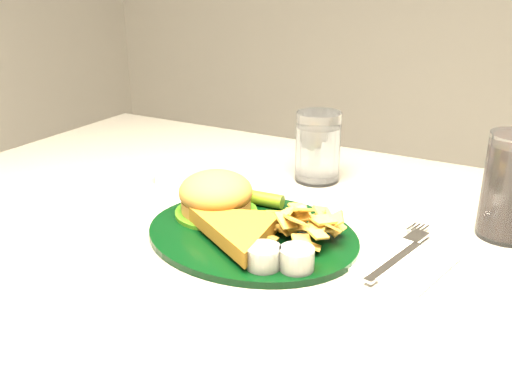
# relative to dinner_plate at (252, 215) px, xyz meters

# --- Properties ---
(dinner_plate) EXTENTS (0.31, 0.27, 0.06)m
(dinner_plate) POSITION_rel_dinner_plate_xyz_m (0.00, 0.00, 0.00)
(dinner_plate) COLOR black
(dinner_plate) RESTS_ON table
(water_glass) EXTENTS (0.08, 0.08, 0.11)m
(water_glass) POSITION_rel_dinner_plate_xyz_m (-0.01, 0.24, 0.02)
(water_glass) COLOR silver
(water_glass) RESTS_ON table
(fork_napkin) EXTENTS (0.15, 0.18, 0.01)m
(fork_napkin) POSITION_rel_dinner_plate_xyz_m (0.18, 0.03, -0.03)
(fork_napkin) COLOR white
(fork_napkin) RESTS_ON table
(ramekin) EXTENTS (0.05, 0.05, 0.03)m
(ramekin) POSITION_rel_dinner_plate_xyz_m (-0.22, 0.11, -0.02)
(ramekin) COLOR silver
(ramekin) RESTS_ON table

